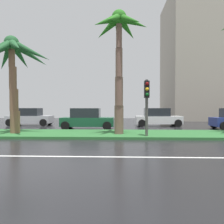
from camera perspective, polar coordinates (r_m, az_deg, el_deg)
ground_plane at (r=14.97m, az=-10.50°, el=-5.80°), size 90.00×42.00×0.10m
near_lane_divider_stripe at (r=8.36m, az=-21.24°, el=-11.07°), size 81.00×0.14×0.01m
median_strip at (r=13.98m, az=-11.40°, el=-5.78°), size 85.50×4.00×0.15m
palm_tree_mid_left at (r=15.07m, az=-25.46°, el=12.89°), size 4.88×4.82×6.15m
palm_tree_centre_left at (r=13.46m, az=1.98°, el=19.18°), size 3.44×3.40×7.50m
traffic_signal_median_right at (r=12.13m, az=9.38°, el=3.96°), size 0.28×0.43×3.21m
car_in_traffic_second at (r=22.56m, az=-21.38°, el=-1.29°), size 4.30×2.02×1.72m
car_in_traffic_third at (r=17.54m, az=-6.75°, el=-1.90°), size 4.30×2.02×1.72m
car_in_traffic_fourth at (r=20.69m, az=12.28°, el=-1.45°), size 4.30×2.02×1.72m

